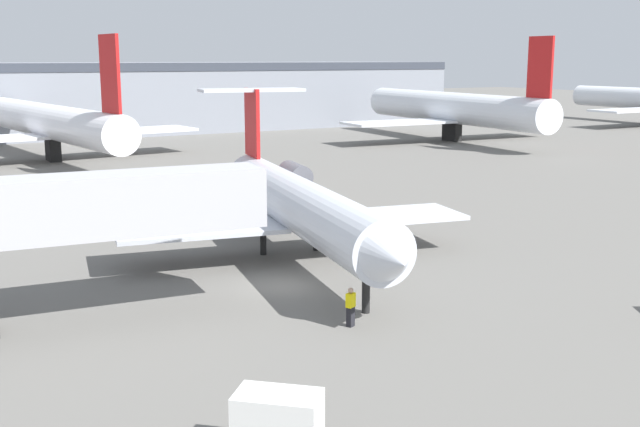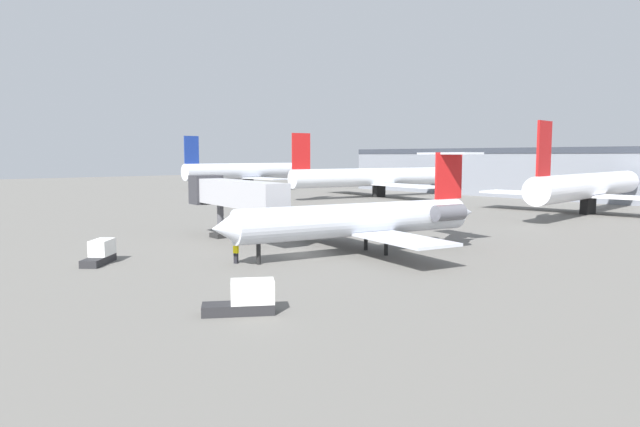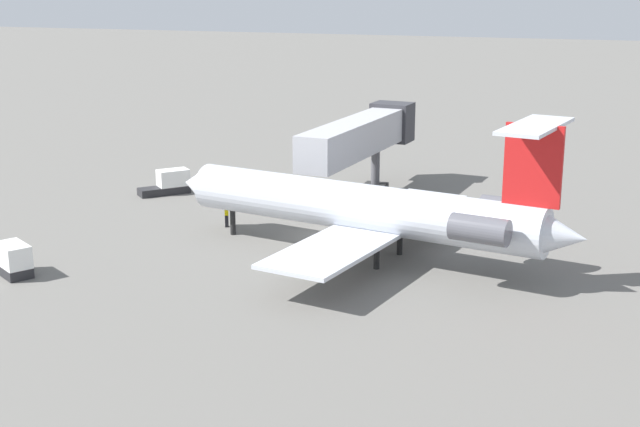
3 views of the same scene
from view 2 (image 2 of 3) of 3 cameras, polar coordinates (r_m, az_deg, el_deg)
The scene contains 9 objects.
ground_plane at distance 50.95m, azimuth -1.84°, elevation -4.20°, with size 400.00×400.00×0.10m, color #66635E.
regional_jet at distance 51.17m, azimuth 4.45°, elevation -0.50°, with size 20.34×27.13×9.09m.
jet_bridge at distance 59.71m, azimuth -8.89°, elevation 1.98°, with size 17.39×4.55×6.58m.
ground_crew_marshaller at distance 47.28m, azimuth -8.38°, elevation -3.92°, with size 0.47×0.40×1.69m.
baggage_tug_lead at distance 50.26m, azimuth -21.04°, elevation -3.70°, with size 3.89×3.74×1.90m.
baggage_tug_trailing at distance 32.44m, azimuth -7.36°, elevation -8.44°, with size 3.29×4.14×1.90m.
parked_airliner_west_end at distance 157.58m, azimuth -7.26°, elevation 4.18°, with size 31.72×37.75×13.74m.
parked_airliner_west_mid at distance 122.36m, azimuth 5.82°, elevation 3.60°, with size 36.12×42.52×13.13m.
parked_airliner_centre at distance 94.53m, azimuth 25.20°, elevation 2.45°, with size 33.08×38.99×13.17m.
Camera 2 is at (39.35, -31.14, 8.79)m, focal length 32.09 mm.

